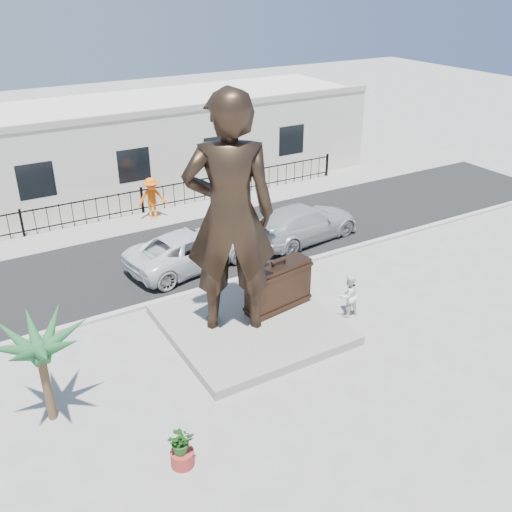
{
  "coord_description": "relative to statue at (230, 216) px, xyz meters",
  "views": [
    {
      "loc": [
        -8.25,
        -12.06,
        10.42
      ],
      "look_at": [
        0.0,
        2.0,
        2.3
      ],
      "focal_mm": 40.0,
      "sensor_mm": 36.0,
      "label": 1
    }
  ],
  "objects": [
    {
      "name": "ground",
      "position": [
        1.07,
        -1.69,
        -4.03
      ],
      "size": [
        100.0,
        100.0,
        0.0
      ],
      "primitive_type": "plane",
      "color": "#9E9991",
      "rests_on": "ground"
    },
    {
      "name": "street",
      "position": [
        1.07,
        6.31,
        -4.03
      ],
      "size": [
        40.0,
        7.0,
        0.01
      ],
      "primitive_type": "cube",
      "color": "black",
      "rests_on": "ground"
    },
    {
      "name": "curb",
      "position": [
        1.07,
        2.81,
        -3.97
      ],
      "size": [
        40.0,
        0.25,
        0.12
      ],
      "primitive_type": "cube",
      "color": "#A5A399",
      "rests_on": "ground"
    },
    {
      "name": "far_sidewalk",
      "position": [
        1.07,
        10.31,
        -4.02
      ],
      "size": [
        40.0,
        2.5,
        0.02
      ],
      "primitive_type": "cube",
      "color": "#9E9991",
      "rests_on": "ground"
    },
    {
      "name": "plinth",
      "position": [
        0.57,
        -0.19,
        -3.88
      ],
      "size": [
        5.2,
        5.2,
        0.3
      ],
      "primitive_type": "cube",
      "color": "gray",
      "rests_on": "ground"
    },
    {
      "name": "fence",
      "position": [
        1.07,
        11.11,
        -3.43
      ],
      "size": [
        22.0,
        0.1,
        1.2
      ],
      "primitive_type": "cube",
      "color": "black",
      "rests_on": "ground"
    },
    {
      "name": "building",
      "position": [
        1.07,
        15.31,
        -1.83
      ],
      "size": [
        28.0,
        7.0,
        4.4
      ],
      "primitive_type": "cube",
      "color": "silver",
      "rests_on": "ground"
    },
    {
      "name": "statue",
      "position": [
        0.0,
        0.0,
        0.0
      ],
      "size": [
        3.22,
        2.77,
        7.47
      ],
      "primitive_type": "imported",
      "rotation": [
        0.0,
        0.0,
        2.71
      ],
      "color": "black",
      "rests_on": "plinth"
    },
    {
      "name": "suitcase",
      "position": [
        1.78,
        0.06,
        -2.93
      ],
      "size": [
        2.38,
        1.05,
        1.62
      ],
      "primitive_type": "cube",
      "rotation": [
        0.0,
        0.0,
        0.15
      ],
      "color": "black",
      "rests_on": "plinth"
    },
    {
      "name": "tourist",
      "position": [
        3.8,
        -1.14,
        -3.27
      ],
      "size": [
        0.77,
        0.61,
        1.54
      ],
      "primitive_type": "imported",
      "rotation": [
        0.0,
        0.0,
        3.18
      ],
      "color": "white",
      "rests_on": "ground"
    },
    {
      "name": "car_white",
      "position": [
        0.78,
        4.84,
        -3.3
      ],
      "size": [
        5.54,
        3.23,
        1.45
      ],
      "primitive_type": "imported",
      "rotation": [
        0.0,
        0.0,
        1.74
      ],
      "color": "silver",
      "rests_on": "street"
    },
    {
      "name": "car_silver",
      "position": [
        6.01,
        4.69,
        -3.26
      ],
      "size": [
        5.51,
        2.81,
        1.53
      ],
      "primitive_type": "imported",
      "rotation": [
        0.0,
        0.0,
        1.7
      ],
      "color": "#ABADB0",
      "rests_on": "street"
    },
    {
      "name": "worker",
      "position": [
        1.26,
        10.19,
        -3.02
      ],
      "size": [
        1.4,
        0.97,
        1.99
      ],
      "primitive_type": "imported",
      "rotation": [
        0.0,
        0.0,
        -0.19
      ],
      "color": "#FF650D",
      "rests_on": "far_sidewalk"
    },
    {
      "name": "palm_tree",
      "position": [
        -5.96,
        -1.2,
        -4.03
      ],
      "size": [
        1.8,
        1.8,
        3.2
      ],
      "primitive_type": null,
      "color": "#1D5027",
      "rests_on": "ground"
    },
    {
      "name": "planter",
      "position": [
        -3.68,
        -4.37,
        -3.83
      ],
      "size": [
        0.56,
        0.56,
        0.4
      ],
      "primitive_type": "cylinder",
      "color": "#9E2E29",
      "rests_on": "ground"
    },
    {
      "name": "shrub",
      "position": [
        -3.68,
        -4.37,
        -3.29
      ],
      "size": [
        0.78,
        0.73,
        0.7
      ],
      "primitive_type": "imported",
      "rotation": [
        0.0,
        0.0,
        -0.36
      ],
      "color": "#255A1D",
      "rests_on": "planter"
    }
  ]
}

